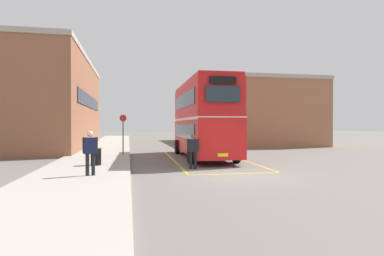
{
  "coord_description": "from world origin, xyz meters",
  "views": [
    {
      "loc": [
        -4.58,
        -12.36,
        2.11
      ],
      "look_at": [
        -0.13,
        10.09,
        1.86
      ],
      "focal_mm": 30.06,
      "sensor_mm": 36.0,
      "label": 1
    }
  ],
  "objects_px": {
    "single_deck_bus": "(193,128)",
    "pedestrian_waiting_near": "(90,150)",
    "bus_stop_sign": "(123,131)",
    "double_decker_bus": "(203,118)",
    "pedestrian_boarding": "(193,149)",
    "litter_bin": "(96,156)"
  },
  "relations": [
    {
      "from": "single_deck_bus",
      "to": "pedestrian_waiting_near",
      "type": "xyz_separation_m",
      "value": [
        -9.27,
        -25.77,
        -0.5
      ]
    },
    {
      "from": "bus_stop_sign",
      "to": "litter_bin",
      "type": "bearing_deg",
      "value": -104.13
    },
    {
      "from": "single_deck_bus",
      "to": "bus_stop_sign",
      "type": "distance_m",
      "value": 19.47
    },
    {
      "from": "pedestrian_waiting_near",
      "to": "bus_stop_sign",
      "type": "relative_size",
      "value": 0.66
    },
    {
      "from": "single_deck_bus",
      "to": "pedestrian_waiting_near",
      "type": "distance_m",
      "value": 27.39
    },
    {
      "from": "pedestrian_boarding",
      "to": "pedestrian_waiting_near",
      "type": "distance_m",
      "value": 4.9
    },
    {
      "from": "single_deck_bus",
      "to": "litter_bin",
      "type": "relative_size",
      "value": 11.85
    },
    {
      "from": "single_deck_bus",
      "to": "bus_stop_sign",
      "type": "relative_size",
      "value": 3.83
    },
    {
      "from": "double_decker_bus",
      "to": "bus_stop_sign",
      "type": "distance_m",
      "value": 5.17
    },
    {
      "from": "double_decker_bus",
      "to": "pedestrian_boarding",
      "type": "height_order",
      "value": "double_decker_bus"
    },
    {
      "from": "litter_bin",
      "to": "bus_stop_sign",
      "type": "xyz_separation_m",
      "value": [
        1.21,
        4.82,
        1.15
      ]
    },
    {
      "from": "single_deck_bus",
      "to": "litter_bin",
      "type": "xyz_separation_m",
      "value": [
        -9.37,
        -22.5,
        -1.08
      ]
    },
    {
      "from": "single_deck_bus",
      "to": "pedestrian_waiting_near",
      "type": "bearing_deg",
      "value": -109.78
    },
    {
      "from": "double_decker_bus",
      "to": "single_deck_bus",
      "type": "height_order",
      "value": "double_decker_bus"
    },
    {
      "from": "double_decker_bus",
      "to": "pedestrian_waiting_near",
      "type": "xyz_separation_m",
      "value": [
        -6.09,
        -6.95,
        -1.37
      ]
    },
    {
      "from": "single_deck_bus",
      "to": "bus_stop_sign",
      "type": "height_order",
      "value": "single_deck_bus"
    },
    {
      "from": "pedestrian_boarding",
      "to": "single_deck_bus",
      "type": "bearing_deg",
      "value": 78.56
    },
    {
      "from": "litter_bin",
      "to": "bus_stop_sign",
      "type": "bearing_deg",
      "value": 75.87
    },
    {
      "from": "single_deck_bus",
      "to": "pedestrian_waiting_near",
      "type": "relative_size",
      "value": 5.78
    },
    {
      "from": "single_deck_bus",
      "to": "pedestrian_boarding",
      "type": "bearing_deg",
      "value": -101.44
    },
    {
      "from": "pedestrian_waiting_near",
      "to": "bus_stop_sign",
      "type": "height_order",
      "value": "bus_stop_sign"
    },
    {
      "from": "double_decker_bus",
      "to": "single_deck_bus",
      "type": "relative_size",
      "value": 0.98
    }
  ]
}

